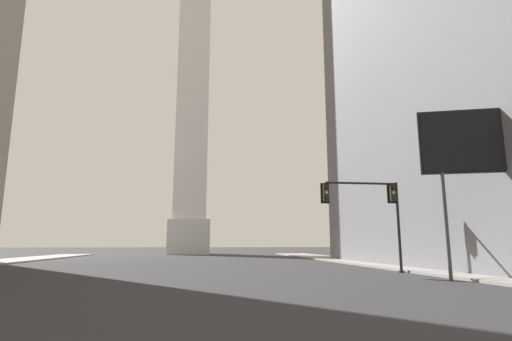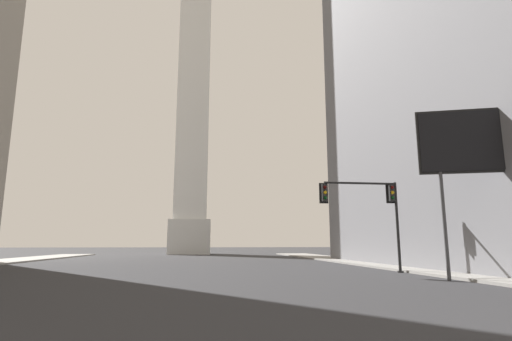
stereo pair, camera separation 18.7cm
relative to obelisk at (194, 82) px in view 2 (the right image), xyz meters
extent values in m
cube|color=gray|center=(17.34, -45.72, -31.49)|extent=(5.00, 85.72, 0.15)
cube|color=silver|center=(0.00, 0.00, -28.63)|extent=(7.09, 7.09, 5.86)
cube|color=silver|center=(0.00, 0.00, 1.24)|extent=(5.67, 5.67, 53.89)
cylinder|color=black|center=(14.56, -46.99, -28.68)|extent=(0.18, 0.18, 5.77)
cylinder|color=#262626|center=(14.56, -46.99, -31.51)|extent=(0.40, 0.40, 0.10)
cube|color=black|center=(14.27, -46.99, -26.49)|extent=(0.35, 0.35, 1.10)
cube|color=black|center=(14.27, -46.81, -26.49)|extent=(0.58, 0.05, 1.32)
sphere|color=#410907|center=(14.26, -47.18, -26.15)|extent=(0.22, 0.22, 0.22)
sphere|color=yellow|center=(14.26, -47.18, -26.49)|extent=(0.22, 0.22, 0.22)
sphere|color=#073410|center=(14.26, -47.18, -26.83)|extent=(0.22, 0.22, 0.22)
cylinder|color=black|center=(12.15, -46.99, -25.89)|extent=(4.82, 0.14, 0.14)
sphere|color=black|center=(14.56, -46.99, -25.89)|extent=(0.18, 0.18, 0.18)
cube|color=black|center=(9.74, -46.99, -26.56)|extent=(0.35, 0.35, 1.10)
cube|color=black|center=(9.74, -46.81, -26.56)|extent=(0.58, 0.05, 1.32)
sphere|color=#410907|center=(9.73, -47.18, -26.22)|extent=(0.22, 0.22, 0.22)
sphere|color=yellow|center=(9.73, -47.18, -26.56)|extent=(0.22, 0.22, 0.22)
sphere|color=#073410|center=(9.73, -47.18, -26.90)|extent=(0.22, 0.22, 0.22)
cylinder|color=#3F3F42|center=(14.15, -52.71, -28.84)|extent=(0.18, 0.18, 5.45)
cube|color=black|center=(16.15, -53.40, -24.54)|extent=(5.81, 2.18, 3.14)
cube|color=black|center=(16.15, -53.40, -24.54)|extent=(6.00, 2.14, 3.38)
camera|label=1|loc=(1.80, -71.45, -29.75)|focal=28.00mm
camera|label=2|loc=(1.99, -71.48, -29.75)|focal=28.00mm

